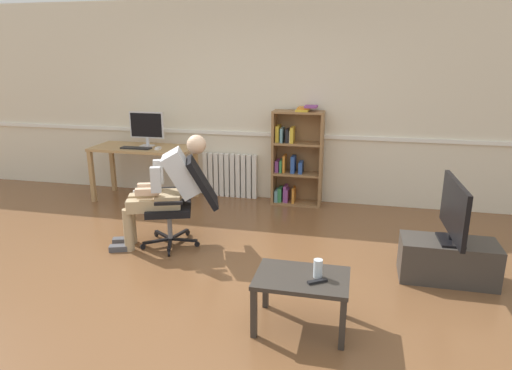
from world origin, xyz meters
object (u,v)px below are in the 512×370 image
(tv_stand, at_px, (448,260))
(spare_remote, at_px, (317,281))
(keyboard, at_px, (136,148))
(tv_screen, at_px, (454,211))
(bookshelf, at_px, (295,159))
(computer_mouse, at_px, (158,148))
(radiator, at_px, (230,175))
(computer_desk, at_px, (144,154))
(coffee_table, at_px, (302,284))
(imac_monitor, at_px, (147,126))
(person_seated, at_px, (166,188))
(drinking_glass, at_px, (318,268))
(office_chair, at_px, (184,198))

(tv_stand, height_order, spare_remote, spare_remote)
(keyboard, relative_size, tv_screen, 0.49)
(bookshelf, xyz_separation_m, tv_screen, (1.68, -1.88, 0.05))
(computer_mouse, height_order, radiator, computer_mouse)
(bookshelf, height_order, tv_stand, bookshelf)
(keyboard, xyz_separation_m, computer_mouse, (0.31, 0.02, 0.01))
(computer_desk, distance_m, computer_mouse, 0.33)
(computer_desk, xyz_separation_m, coffee_table, (2.55, -2.62, -0.30))
(imac_monitor, xyz_separation_m, coffee_table, (2.52, -2.70, -0.67))
(computer_desk, bearing_deg, computer_mouse, -23.29)
(computer_desk, relative_size, imac_monitor, 2.83)
(imac_monitor, relative_size, tv_stand, 0.59)
(imac_monitor, xyz_separation_m, spare_remote, (2.64, -2.77, -0.60))
(bookshelf, bearing_deg, person_seated, -122.89)
(computer_mouse, distance_m, spare_remote, 3.53)
(radiator, distance_m, drinking_glass, 3.37)
(office_chair, xyz_separation_m, drinking_glass, (1.53, -1.25, -0.03))
(person_seated, bearing_deg, computer_mouse, -172.15)
(tv_screen, xyz_separation_m, drinking_glass, (-1.09, -1.02, -0.18))
(keyboard, bearing_deg, radiator, 24.51)
(drinking_glass, bearing_deg, keyboard, 137.58)
(tv_screen, relative_size, coffee_table, 1.23)
(bookshelf, relative_size, radiator, 1.70)
(radiator, bearing_deg, computer_mouse, -149.04)
(radiator, xyz_separation_m, coffee_table, (1.42, -3.01, 0.04))
(coffee_table, bearing_deg, drinking_glass, 7.99)
(computer_desk, distance_m, keyboard, 0.18)
(office_chair, distance_m, tv_stand, 2.65)
(keyboard, height_order, tv_screen, tv_screen)
(tv_screen, bearing_deg, tv_stand, 90.00)
(bookshelf, distance_m, radiator, 0.99)
(radiator, height_order, coffee_table, radiator)
(computer_desk, relative_size, computer_mouse, 14.00)
(imac_monitor, height_order, tv_screen, imac_monitor)
(tv_stand, distance_m, coffee_table, 1.60)
(office_chair, height_order, spare_remote, office_chair)
(keyboard, bearing_deg, bookshelf, 11.65)
(imac_monitor, relative_size, tv_screen, 0.58)
(tv_stand, distance_m, drinking_glass, 1.52)
(office_chair, height_order, person_seated, person_seated)
(spare_remote, bearing_deg, coffee_table, -152.87)
(bookshelf, relative_size, tv_screen, 1.58)
(person_seated, distance_m, drinking_glass, 2.08)
(tv_stand, relative_size, tv_screen, 0.98)
(office_chair, bearing_deg, tv_stand, 65.33)
(imac_monitor, xyz_separation_m, computer_mouse, (0.24, -0.20, -0.26))
(computer_desk, distance_m, bookshelf, 2.09)
(computer_mouse, xyz_separation_m, drinking_glass, (2.39, -2.49, -0.29))
(keyboard, height_order, person_seated, person_seated)
(coffee_table, bearing_deg, computer_mouse, 132.26)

